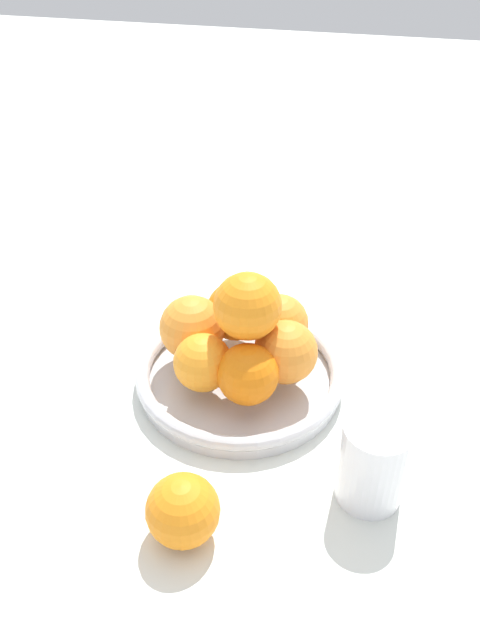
{
  "coord_description": "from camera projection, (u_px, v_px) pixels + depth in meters",
  "views": [
    {
      "loc": [
        0.56,
        0.14,
        0.52
      ],
      "look_at": [
        0.0,
        0.0,
        0.1
      ],
      "focal_mm": 35.0,
      "sensor_mm": 36.0,
      "label": 1
    }
  ],
  "objects": [
    {
      "name": "ground_plane",
      "position": [
        240.0,
        384.0,
        0.77
      ],
      "size": [
        4.0,
        4.0,
        0.0
      ],
      "primitive_type": "plane",
      "color": "silver"
    },
    {
      "name": "fruit_bowl",
      "position": [
        240.0,
        374.0,
        0.76
      ],
      "size": [
        0.25,
        0.25,
        0.03
      ],
      "color": "silver",
      "rests_on": "ground_plane"
    },
    {
      "name": "orange_pile",
      "position": [
        241.0,
        334.0,
        0.73
      ],
      "size": [
        0.18,
        0.19,
        0.14
      ],
      "color": "orange",
      "rests_on": "fruit_bowl"
    },
    {
      "name": "stray_orange",
      "position": [
        181.0,
        510.0,
        0.58
      ],
      "size": [
        0.07,
        0.07,
        0.07
      ],
      "primitive_type": "sphere",
      "color": "orange",
      "rests_on": "ground_plane"
    },
    {
      "name": "drinking_glass",
      "position": [
        373.0,
        463.0,
        0.61
      ],
      "size": [
        0.07,
        0.07,
        0.1
      ],
      "primitive_type": "cylinder",
      "color": "white",
      "rests_on": "ground_plane"
    }
  ]
}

